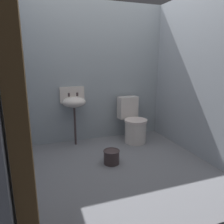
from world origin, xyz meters
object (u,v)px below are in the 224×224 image
sink (74,102)px  bucket (112,157)px  toilet_near_wall (133,124)px  wooden_door_post (15,96)px

sink → bucket: bearing=-68.2°
sink → bucket: sink is taller
toilet_near_wall → sink: (-1.02, 0.19, 0.43)m
wooden_door_post → bucket: wooden_door_post is taller
wooden_door_post → toilet_near_wall: size_ratio=3.08×
bucket → toilet_near_wall: bearing=47.1°
wooden_door_post → bucket: (1.06, 1.06, -1.10)m
sink → bucket: size_ratio=4.17×
toilet_near_wall → sink: 1.12m
sink → toilet_near_wall: bearing=-10.5°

